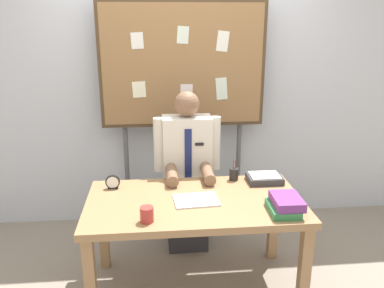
# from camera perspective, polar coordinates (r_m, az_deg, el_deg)

# --- Properties ---
(ground_plane) EXTENTS (12.00, 12.00, 0.00)m
(ground_plane) POSITION_cam_1_polar(r_m,az_deg,el_deg) (3.20, 0.34, -19.78)
(ground_plane) COLOR gray
(back_wall) EXTENTS (6.40, 0.08, 2.70)m
(back_wall) POSITION_cam_1_polar(r_m,az_deg,el_deg) (3.80, -1.53, 8.64)
(back_wall) COLOR silver
(back_wall) RESTS_ON ground_plane
(desk) EXTENTS (1.50, 0.82, 0.73)m
(desk) POSITION_cam_1_polar(r_m,az_deg,el_deg) (2.85, 0.37, -9.56)
(desk) COLOR #9E754C
(desk) RESTS_ON ground_plane
(person) EXTENTS (0.55, 0.56, 1.38)m
(person) POSITION_cam_1_polar(r_m,az_deg,el_deg) (3.40, -0.69, -4.87)
(person) COLOR #2D2D33
(person) RESTS_ON ground_plane
(bulletin_board) EXTENTS (1.46, 0.09, 2.09)m
(bulletin_board) POSITION_cam_1_polar(r_m,az_deg,el_deg) (3.58, -1.31, 10.75)
(bulletin_board) COLOR #4C3823
(bulletin_board) RESTS_ON ground_plane
(book_stack) EXTENTS (0.21, 0.26, 0.11)m
(book_stack) POSITION_cam_1_polar(r_m,az_deg,el_deg) (2.70, 13.11, -8.40)
(book_stack) COLOR #337F47
(book_stack) RESTS_ON desk
(open_notebook) EXTENTS (0.32, 0.25, 0.01)m
(open_notebook) POSITION_cam_1_polar(r_m,az_deg,el_deg) (2.80, 0.59, -8.00)
(open_notebook) COLOR white
(open_notebook) RESTS_ON desk
(desk_clock) EXTENTS (0.11, 0.04, 0.11)m
(desk_clock) POSITION_cam_1_polar(r_m,az_deg,el_deg) (3.03, -11.22, -5.40)
(desk_clock) COLOR black
(desk_clock) RESTS_ON desk
(coffee_mug) EXTENTS (0.09, 0.09, 0.10)m
(coffee_mug) POSITION_cam_1_polar(r_m,az_deg,el_deg) (2.53, -6.44, -9.93)
(coffee_mug) COLOR #B23833
(coffee_mug) RESTS_ON desk
(pen_holder) EXTENTS (0.07, 0.07, 0.16)m
(pen_holder) POSITION_cam_1_polar(r_m,az_deg,el_deg) (3.14, 5.97, -4.26)
(pen_holder) COLOR #262626
(pen_holder) RESTS_ON desk
(paper_tray) EXTENTS (0.26, 0.20, 0.06)m
(paper_tray) POSITION_cam_1_polar(r_m,az_deg,el_deg) (3.15, 10.28, -4.82)
(paper_tray) COLOR #333338
(paper_tray) RESTS_ON desk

